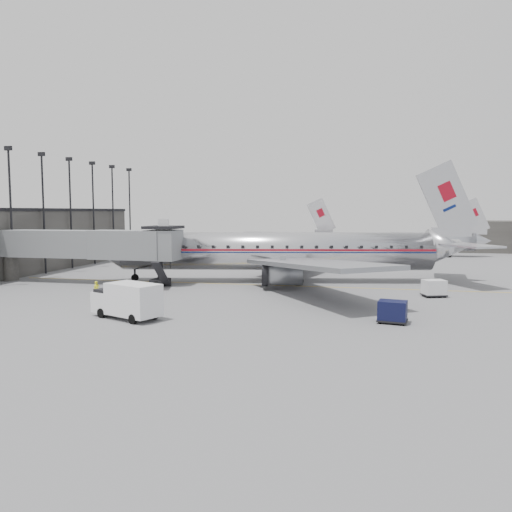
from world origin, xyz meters
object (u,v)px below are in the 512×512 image
at_px(airliner, 284,251).
at_px(service_van, 127,300).
at_px(baggage_cart_navy, 392,311).
at_px(baggage_cart_white, 434,288).
at_px(ramp_worker, 97,289).

bearing_deg(airliner, service_van, -122.00).
bearing_deg(service_van, baggage_cart_navy, 31.41).
distance_m(service_van, baggage_cart_white, 27.67).
distance_m(service_van, baggage_cart_navy, 19.33).
xyz_separation_m(service_van, baggage_cart_navy, (19.17, 2.43, -0.55)).
xyz_separation_m(airliner, service_van, (-8.42, -21.59, -2.03)).
height_order(airliner, ramp_worker, airliner).
xyz_separation_m(baggage_cart_navy, ramp_worker, (-25.96, 5.19, -0.09)).
relative_size(baggage_cart_white, ramp_worker, 1.57).
bearing_deg(baggage_cart_white, baggage_cart_navy, -128.72).
xyz_separation_m(airliner, ramp_worker, (-15.21, -13.96, -2.66)).
bearing_deg(airliner, ramp_worker, -148.15).
distance_m(airliner, ramp_worker, 20.82).
distance_m(service_van, ramp_worker, 10.23).
bearing_deg(ramp_worker, service_van, -92.53).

